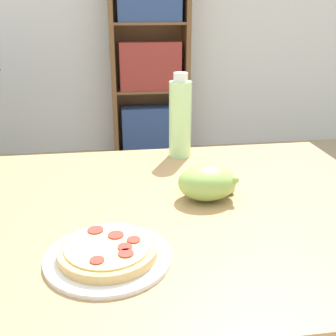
% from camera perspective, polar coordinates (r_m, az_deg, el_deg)
% --- Properties ---
extents(dining_table, '(1.28, 0.92, 0.74)m').
position_cam_1_polar(dining_table, '(1.10, -2.17, -9.84)').
color(dining_table, tan).
rests_on(dining_table, ground_plane).
extents(pizza_on_plate, '(0.25, 0.25, 0.04)m').
position_cam_1_polar(pizza_on_plate, '(0.86, -8.12, -11.33)').
color(pizza_on_plate, white).
rests_on(pizza_on_plate, dining_table).
extents(grape_bunch, '(0.16, 0.12, 0.09)m').
position_cam_1_polar(grape_bunch, '(1.09, 5.43, -1.94)').
color(grape_bunch, '#93BC5B').
rests_on(grape_bunch, dining_table).
extents(drink_bottle, '(0.07, 0.07, 0.28)m').
position_cam_1_polar(drink_bottle, '(1.38, 1.66, 6.79)').
color(drink_bottle, '#B7EAA3').
rests_on(drink_bottle, dining_table).
extents(bookshelf, '(0.63, 0.25, 1.62)m').
position_cam_1_polar(bookshelf, '(3.51, -2.50, 14.05)').
color(bookshelf, brown).
rests_on(bookshelf, ground_plane).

